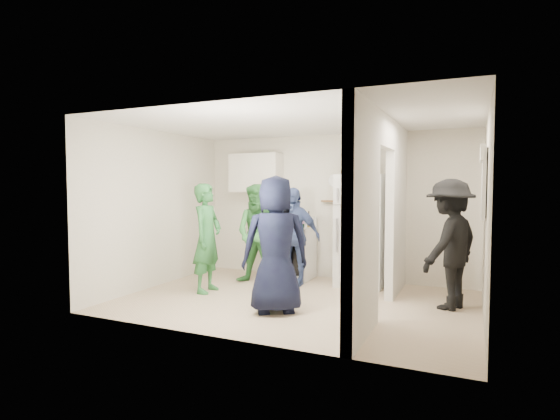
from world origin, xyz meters
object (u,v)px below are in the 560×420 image
object	(u,v)px
stove	(291,253)
person_denim	(293,236)
person_green_center	(259,234)
person_nook	(450,244)
yellow_cup_stack_top	(375,166)
fridge	(361,230)
wicker_basket	(357,170)
person_navy	(276,244)
blue_bowl	(357,162)
person_green_left	(207,238)

from	to	relation	value
stove	person_denim	xyz separation A→B (m)	(0.20, -0.42, 0.35)
person_green_center	person_nook	size ratio (longest dim) A/B	0.96
yellow_cup_stack_top	stove	bearing A→B (deg)	174.90
fridge	person_denim	world-z (taller)	fridge
fridge	person_denim	distance (m)	1.12
fridge	wicker_basket	distance (m)	0.98
person_denim	person_navy	size ratio (longest dim) A/B	0.91
person_green_center	fridge	bearing A→B (deg)	15.58
blue_bowl	person_green_center	world-z (taller)	blue_bowl
stove	person_green_center	xyz separation A→B (m)	(-0.33, -0.61, 0.37)
blue_bowl	fridge	bearing A→B (deg)	-26.57
wicker_basket	person_green_left	xyz separation A→B (m)	(-1.94, -1.44, -1.05)
person_nook	yellow_cup_stack_top	bearing A→B (deg)	-98.30
wicker_basket	person_green_center	distance (m)	1.91
person_denim	person_navy	bearing A→B (deg)	-73.83
blue_bowl	person_nook	distance (m)	2.07
person_green_center	person_navy	xyz separation A→B (m)	(0.94, -1.37, 0.05)
wicker_basket	person_green_left	world-z (taller)	wicker_basket
wicker_basket	person_green_left	distance (m)	2.63
stove	person_green_center	world-z (taller)	person_green_center
person_nook	wicker_basket	bearing A→B (deg)	-96.76
wicker_basket	person_green_left	bearing A→B (deg)	-143.38
yellow_cup_stack_top	person_navy	xyz separation A→B (m)	(-0.85, -1.85, -1.05)
person_nook	person_denim	bearing A→B (deg)	-76.23
person_denim	person_nook	distance (m)	2.46
person_navy	yellow_cup_stack_top	bearing A→B (deg)	-147.77
fridge	wicker_basket	xyz separation A→B (m)	(-0.10, 0.05, 0.97)
fridge	person_nook	distance (m)	1.62
blue_bowl	person_nook	size ratio (longest dim) A/B	0.14
stove	blue_bowl	xyz separation A→B (m)	(1.14, 0.02, 1.55)
blue_bowl	person_green_left	size ratio (longest dim) A/B	0.15
blue_bowl	stove	bearing A→B (deg)	-178.99
wicker_basket	person_navy	size ratio (longest dim) A/B	0.20
person_denim	person_navy	distance (m)	1.62
person_green_left	blue_bowl	bearing A→B (deg)	-57.94
person_navy	blue_bowl	bearing A→B (deg)	-137.95
fridge	person_green_center	bearing A→B (deg)	-159.71
blue_bowl	person_nook	bearing A→B (deg)	-31.11
person_nook	fridge	bearing A→B (deg)	-97.07
yellow_cup_stack_top	person_navy	distance (m)	2.29
yellow_cup_stack_top	person_green_left	size ratio (longest dim) A/B	0.15
person_navy	wicker_basket	bearing A→B (deg)	-137.95
person_denim	stove	bearing A→B (deg)	116.59
fridge	person_green_left	world-z (taller)	fridge
fridge	person_navy	xyz separation A→B (m)	(-0.63, -1.95, -0.02)
person_nook	person_green_center	bearing A→B (deg)	-70.74
blue_bowl	person_green_left	xyz separation A→B (m)	(-1.94, -1.44, -1.18)
person_navy	person_nook	size ratio (longest dim) A/B	1.02
stove	person_denim	size ratio (longest dim) A/B	0.56
yellow_cup_stack_top	person_green_center	size ratio (longest dim) A/B	0.15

